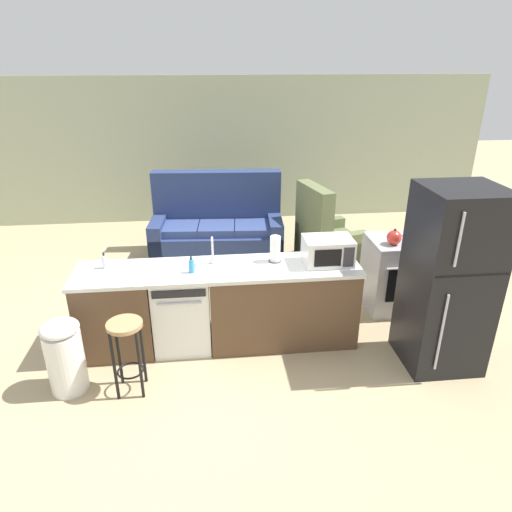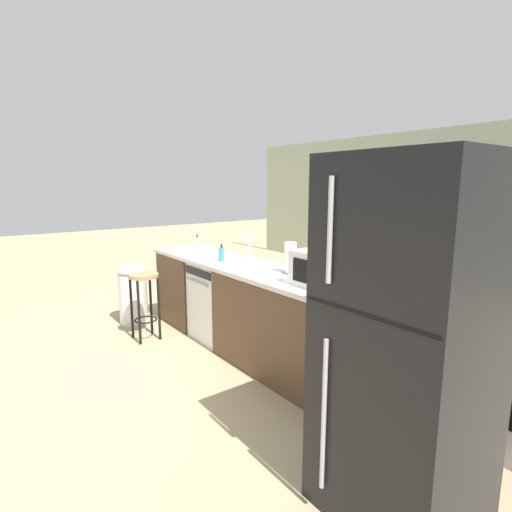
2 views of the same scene
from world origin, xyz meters
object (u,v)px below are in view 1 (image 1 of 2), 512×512
(refrigerator, at_px, (449,280))
(kettle, at_px, (394,238))
(bar_stool, at_px, (127,342))
(trash_bin, at_px, (65,355))
(soap_bottle, at_px, (191,266))
(dishwasher, at_px, (182,310))
(microwave, at_px, (328,251))
(stove_range, at_px, (398,274))
(dish_soap_bottle, at_px, (105,262))
(paper_towel_roll, at_px, (275,249))
(armchair, at_px, (324,240))
(couch, at_px, (217,229))

(refrigerator, height_order, kettle, refrigerator)
(refrigerator, relative_size, kettle, 8.96)
(bar_stool, xyz_separation_m, trash_bin, (-0.59, 0.08, -0.16))
(bar_stool, bearing_deg, soap_bottle, 46.87)
(dishwasher, xyz_separation_m, refrigerator, (2.60, -0.55, 0.50))
(dishwasher, height_order, bar_stool, dishwasher)
(refrigerator, bearing_deg, microwave, 152.64)
(stove_range, relative_size, dish_soap_bottle, 5.11)
(stove_range, distance_m, soap_bottle, 2.60)
(dish_soap_bottle, relative_size, kettle, 0.86)
(paper_towel_roll, xyz_separation_m, bar_stool, (-1.46, -0.81, -0.50))
(armchair, bearing_deg, dishwasher, -135.79)
(paper_towel_roll, bearing_deg, dish_soap_bottle, 179.50)
(dishwasher, height_order, soap_bottle, soap_bottle)
(stove_range, bearing_deg, microwave, -152.58)
(dishwasher, height_order, kettle, kettle)
(soap_bottle, distance_m, trash_bin, 1.43)
(armchair, bearing_deg, kettle, -75.94)
(stove_range, distance_m, paper_towel_roll, 1.76)
(stove_range, bearing_deg, dishwasher, -168.09)
(refrigerator, bearing_deg, dishwasher, 168.07)
(armchair, bearing_deg, stove_range, -68.81)
(dishwasher, bearing_deg, microwave, -0.05)
(refrigerator, height_order, trash_bin, refrigerator)
(stove_range, height_order, microwave, microwave)
(stove_range, distance_m, bar_stool, 3.31)
(dish_soap_bottle, relative_size, couch, 0.09)
(stove_range, distance_m, kettle, 0.57)
(microwave, xyz_separation_m, trash_bin, (-2.59, -0.62, -0.66))
(bar_stool, xyz_separation_m, armchair, (2.50, 2.69, -0.19))
(refrigerator, xyz_separation_m, dish_soap_bottle, (-3.35, 0.67, 0.05))
(soap_bottle, height_order, bar_stool, soap_bottle)
(soap_bottle, bearing_deg, bar_stool, -133.13)
(trash_bin, bearing_deg, couch, 64.55)
(stove_range, xyz_separation_m, trash_bin, (-3.65, -1.17, -0.07))
(refrigerator, distance_m, dish_soap_bottle, 3.42)
(paper_towel_roll, height_order, kettle, paper_towel_roll)
(soap_bottle, relative_size, armchair, 0.15)
(trash_bin, bearing_deg, bar_stool, -7.90)
(couch, bearing_deg, dishwasher, -100.07)
(refrigerator, relative_size, paper_towel_roll, 6.52)
(paper_towel_roll, distance_m, armchair, 2.26)
(dish_soap_bottle, height_order, couch, couch)
(refrigerator, relative_size, soap_bottle, 10.44)
(dishwasher, bearing_deg, kettle, 9.85)
(soap_bottle, height_order, dish_soap_bottle, same)
(kettle, bearing_deg, couch, 133.60)
(stove_range, bearing_deg, armchair, 111.19)
(armchair, bearing_deg, paper_towel_roll, -118.92)
(dishwasher, height_order, armchair, armchair)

